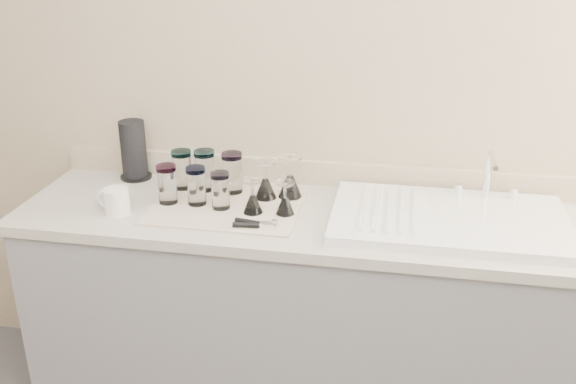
% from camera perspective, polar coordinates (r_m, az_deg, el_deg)
% --- Properties ---
extents(room_envelope, '(3.54, 3.50, 2.52)m').
position_cam_1_polar(room_envelope, '(1.04, -10.75, 3.97)').
color(room_envelope, '#4D4D51').
rests_on(room_envelope, ground).
extents(counter_unit, '(2.06, 0.62, 0.90)m').
position_cam_1_polar(counter_unit, '(2.58, 0.60, -10.91)').
color(counter_unit, slate).
rests_on(counter_unit, ground).
extents(sink_unit, '(0.82, 0.50, 0.22)m').
position_cam_1_polar(sink_unit, '(2.33, 14.16, -2.33)').
color(sink_unit, white).
rests_on(sink_unit, counter_unit).
extents(dish_towel, '(0.55, 0.42, 0.01)m').
position_cam_1_polar(dish_towel, '(2.41, -5.48, -1.29)').
color(dish_towel, silver).
rests_on(dish_towel, counter_unit).
extents(tumbler_teal, '(0.08, 0.08, 0.16)m').
position_cam_1_polar(tumbler_teal, '(2.56, -9.39, 2.02)').
color(tumbler_teal, white).
rests_on(tumbler_teal, dish_towel).
extents(tumbler_cyan, '(0.08, 0.08, 0.16)m').
position_cam_1_polar(tumbler_cyan, '(2.53, -7.39, 1.95)').
color(tumbler_cyan, white).
rests_on(tumbler_cyan, dish_towel).
extents(tumbler_purple, '(0.08, 0.08, 0.16)m').
position_cam_1_polar(tumbler_purple, '(2.50, -4.99, 1.75)').
color(tumbler_purple, white).
rests_on(tumbler_purple, dish_towel).
extents(tumbler_magenta, '(0.07, 0.07, 0.15)m').
position_cam_1_polar(tumbler_magenta, '(2.44, -10.69, 0.72)').
color(tumbler_magenta, white).
rests_on(tumbler_magenta, dish_towel).
extents(tumbler_blue, '(0.07, 0.07, 0.15)m').
position_cam_1_polar(tumbler_blue, '(2.41, -8.16, 0.58)').
color(tumbler_blue, white).
rests_on(tumbler_blue, dish_towel).
extents(tumbler_lavender, '(0.07, 0.07, 0.14)m').
position_cam_1_polar(tumbler_lavender, '(2.36, -6.04, 0.15)').
color(tumbler_lavender, white).
rests_on(tumbler_lavender, dish_towel).
extents(goblet_back_left, '(0.08, 0.08, 0.15)m').
position_cam_1_polar(goblet_back_left, '(2.44, -2.01, 0.58)').
color(goblet_back_left, white).
rests_on(goblet_back_left, dish_towel).
extents(goblet_back_right, '(0.09, 0.09, 0.16)m').
position_cam_1_polar(goblet_back_right, '(2.45, 0.18, 0.81)').
color(goblet_back_right, white).
rests_on(goblet_back_right, dish_towel).
extents(goblet_front_left, '(0.07, 0.07, 0.13)m').
position_cam_1_polar(goblet_front_left, '(2.32, -3.15, -0.84)').
color(goblet_front_left, white).
rests_on(goblet_front_left, dish_towel).
extents(goblet_front_right, '(0.07, 0.07, 0.12)m').
position_cam_1_polar(goblet_front_right, '(2.31, -0.26, -0.99)').
color(goblet_front_right, white).
rests_on(goblet_front_right, dish_towel).
extents(can_opener, '(0.16, 0.06, 0.02)m').
position_cam_1_polar(can_opener, '(2.23, -2.91, -2.88)').
color(can_opener, silver).
rests_on(can_opener, dish_towel).
extents(white_mug, '(0.14, 0.11, 0.10)m').
position_cam_1_polar(white_mug, '(2.42, -15.05, -0.78)').
color(white_mug, white).
rests_on(white_mug, counter_unit).
extents(paper_towel_roll, '(0.13, 0.13, 0.24)m').
position_cam_1_polar(paper_towel_roll, '(2.71, -13.56, 3.59)').
color(paper_towel_roll, black).
rests_on(paper_towel_roll, counter_unit).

